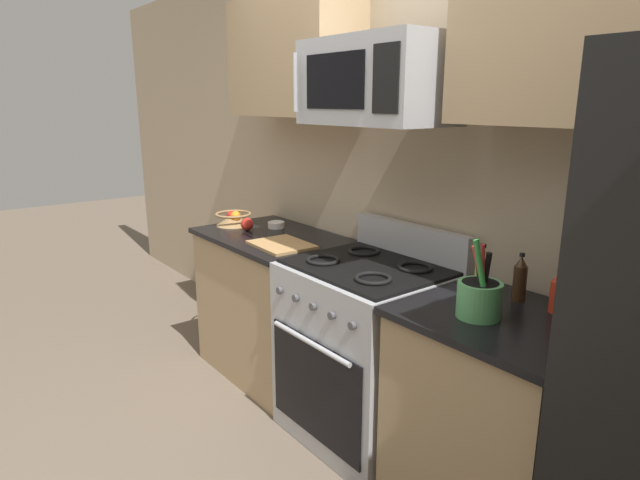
{
  "coord_description": "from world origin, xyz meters",
  "views": [
    {
      "loc": [
        1.84,
        -1.01,
        1.7
      ],
      "look_at": [
        -0.21,
        0.59,
        1.03
      ],
      "focal_mm": 30.19,
      "sensor_mm": 36.0,
      "label": 1
    }
  ],
  "objects_px": {
    "microwave": "(377,82)",
    "cutting_board": "(282,245)",
    "bottle_soy": "(520,279)",
    "bottle_hot_sauce": "(558,293)",
    "prep_bowl": "(276,225)",
    "utensil_crock": "(479,297)",
    "apple_loose": "(247,224)",
    "fruit_basket": "(233,218)",
    "bottle_oil": "(481,273)",
    "range_oven": "(366,350)"
  },
  "relations": [
    {
      "from": "range_oven",
      "to": "bottle_hot_sauce",
      "type": "xyz_separation_m",
      "value": [
        0.87,
        0.19,
        0.52
      ]
    },
    {
      "from": "fruit_basket",
      "to": "bottle_oil",
      "type": "height_order",
      "value": "bottle_oil"
    },
    {
      "from": "bottle_oil",
      "to": "bottle_soy",
      "type": "height_order",
      "value": "bottle_oil"
    },
    {
      "from": "cutting_board",
      "to": "bottle_hot_sauce",
      "type": "height_order",
      "value": "bottle_hot_sauce"
    },
    {
      "from": "microwave",
      "to": "prep_bowl",
      "type": "distance_m",
      "value": 1.32
    },
    {
      "from": "cutting_board",
      "to": "prep_bowl",
      "type": "distance_m",
      "value": 0.46
    },
    {
      "from": "utensil_crock",
      "to": "bottle_soy",
      "type": "xyz_separation_m",
      "value": [
        -0.0,
        0.27,
        0.01
      ]
    },
    {
      "from": "utensil_crock",
      "to": "fruit_basket",
      "type": "relative_size",
      "value": 1.34
    },
    {
      "from": "fruit_basket",
      "to": "microwave",
      "type": "bearing_deg",
      "value": 3.99
    },
    {
      "from": "range_oven",
      "to": "utensil_crock",
      "type": "bearing_deg",
      "value": -7.21
    },
    {
      "from": "utensil_crock",
      "to": "bottle_oil",
      "type": "xyz_separation_m",
      "value": [
        -0.13,
        0.19,
        0.03
      ]
    },
    {
      "from": "bottle_soy",
      "to": "prep_bowl",
      "type": "xyz_separation_m",
      "value": [
        -1.71,
        -0.06,
        -0.07
      ]
    },
    {
      "from": "microwave",
      "to": "utensil_crock",
      "type": "relative_size",
      "value": 2.27
    },
    {
      "from": "bottle_soy",
      "to": "prep_bowl",
      "type": "relative_size",
      "value": 1.86
    },
    {
      "from": "microwave",
      "to": "apple_loose",
      "type": "distance_m",
      "value": 1.35
    },
    {
      "from": "fruit_basket",
      "to": "prep_bowl",
      "type": "bearing_deg",
      "value": 36.6
    },
    {
      "from": "bottle_oil",
      "to": "bottle_hot_sauce",
      "type": "distance_m",
      "value": 0.3
    },
    {
      "from": "range_oven",
      "to": "prep_bowl",
      "type": "distance_m",
      "value": 1.11
    },
    {
      "from": "microwave",
      "to": "cutting_board",
      "type": "distance_m",
      "value": 1.07
    },
    {
      "from": "apple_loose",
      "to": "bottle_soy",
      "type": "bearing_deg",
      "value": 7.97
    },
    {
      "from": "bottle_soy",
      "to": "apple_loose",
      "type": "bearing_deg",
      "value": -172.03
    },
    {
      "from": "fruit_basket",
      "to": "bottle_soy",
      "type": "xyz_separation_m",
      "value": [
        1.95,
        0.24,
        0.05
      ]
    },
    {
      "from": "range_oven",
      "to": "prep_bowl",
      "type": "bearing_deg",
      "value": 173.17
    },
    {
      "from": "microwave",
      "to": "bottle_soy",
      "type": "xyz_separation_m",
      "value": [
        0.7,
        0.15,
        -0.79
      ]
    },
    {
      "from": "range_oven",
      "to": "bottle_hot_sauce",
      "type": "height_order",
      "value": "range_oven"
    },
    {
      "from": "cutting_board",
      "to": "microwave",
      "type": "bearing_deg",
      "value": 12.41
    },
    {
      "from": "bottle_soy",
      "to": "range_oven",
      "type": "bearing_deg",
      "value": -165.39
    },
    {
      "from": "prep_bowl",
      "to": "utensil_crock",
      "type": "bearing_deg",
      "value": -6.99
    },
    {
      "from": "range_oven",
      "to": "microwave",
      "type": "bearing_deg",
      "value": 90.06
    },
    {
      "from": "range_oven",
      "to": "bottle_hot_sauce",
      "type": "distance_m",
      "value": 1.03
    },
    {
      "from": "apple_loose",
      "to": "utensil_crock",
      "type": "bearing_deg",
      "value": -0.85
    },
    {
      "from": "cutting_board",
      "to": "bottle_hot_sauce",
      "type": "relative_size",
      "value": 1.97
    },
    {
      "from": "apple_loose",
      "to": "bottle_soy",
      "type": "height_order",
      "value": "bottle_soy"
    },
    {
      "from": "cutting_board",
      "to": "bottle_soy",
      "type": "bearing_deg",
      "value": 12.4
    },
    {
      "from": "range_oven",
      "to": "utensil_crock",
      "type": "height_order",
      "value": "utensil_crock"
    },
    {
      "from": "utensil_crock",
      "to": "prep_bowl",
      "type": "distance_m",
      "value": 1.72
    },
    {
      "from": "prep_bowl",
      "to": "bottle_soy",
      "type": "bearing_deg",
      "value": 2.12
    },
    {
      "from": "cutting_board",
      "to": "bottle_soy",
      "type": "distance_m",
      "value": 1.34
    },
    {
      "from": "microwave",
      "to": "cutting_board",
      "type": "relative_size",
      "value": 2.06
    },
    {
      "from": "range_oven",
      "to": "prep_bowl",
      "type": "xyz_separation_m",
      "value": [
        -1.0,
        0.12,
        0.46
      ]
    },
    {
      "from": "apple_loose",
      "to": "prep_bowl",
      "type": "height_order",
      "value": "apple_loose"
    },
    {
      "from": "microwave",
      "to": "fruit_basket",
      "type": "xyz_separation_m",
      "value": [
        -1.24,
        -0.09,
        -0.83
      ]
    },
    {
      "from": "cutting_board",
      "to": "prep_bowl",
      "type": "relative_size",
      "value": 3.2
    },
    {
      "from": "bottle_oil",
      "to": "bottle_soy",
      "type": "xyz_separation_m",
      "value": [
        0.13,
        0.08,
        -0.01
      ]
    },
    {
      "from": "bottle_hot_sauce",
      "to": "cutting_board",
      "type": "bearing_deg",
      "value": -168.81
    },
    {
      "from": "bottle_hot_sauce",
      "to": "prep_bowl",
      "type": "height_order",
      "value": "bottle_hot_sauce"
    },
    {
      "from": "microwave",
      "to": "bottle_hot_sauce",
      "type": "distance_m",
      "value": 1.19
    },
    {
      "from": "microwave",
      "to": "bottle_soy",
      "type": "bearing_deg",
      "value": 12.39
    },
    {
      "from": "fruit_basket",
      "to": "bottle_soy",
      "type": "relative_size",
      "value": 1.16
    },
    {
      "from": "apple_loose",
      "to": "prep_bowl",
      "type": "bearing_deg",
      "value": 73.61
    }
  ]
}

